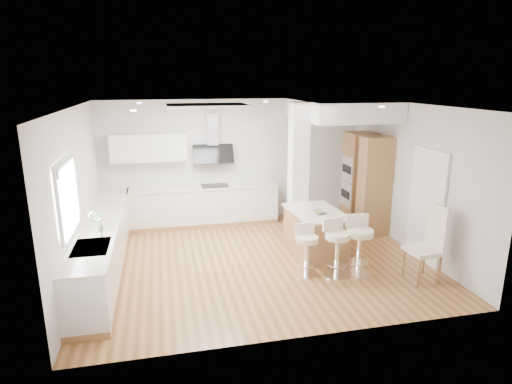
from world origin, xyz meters
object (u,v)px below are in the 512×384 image
object	(u,v)px
bar_stool_c	(359,242)
dining_chair	(430,240)
peninsula	(316,232)
bar_stool_a	(306,247)
bar_stool_b	(337,245)

from	to	relation	value
bar_stool_c	dining_chair	size ratio (longest dim) A/B	0.80
bar_stool_c	dining_chair	xyz separation A→B (m)	(1.03, -0.43, 0.11)
peninsula	bar_stool_c	bearing A→B (deg)	-74.14
bar_stool_a	dining_chair	xyz separation A→B (m)	(1.91, -0.60, 0.19)
peninsula	bar_stool_c	world-z (taller)	bar_stool_c
bar_stool_a	bar_stool_b	xyz separation A→B (m)	(0.48, -0.14, 0.06)
bar_stool_b	bar_stool_c	distance (m)	0.39
peninsula	bar_stool_a	size ratio (longest dim) A/B	1.60
dining_chair	bar_stool_c	bearing A→B (deg)	153.48
bar_stool_a	bar_stool_c	world-z (taller)	bar_stool_c
bar_stool_b	bar_stool_c	world-z (taller)	bar_stool_c
bar_stool_c	dining_chair	bearing A→B (deg)	-19.05
bar_stool_a	dining_chair	bearing A→B (deg)	-16.74
peninsula	dining_chair	distance (m)	2.07
bar_stool_b	peninsula	bearing A→B (deg)	78.79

